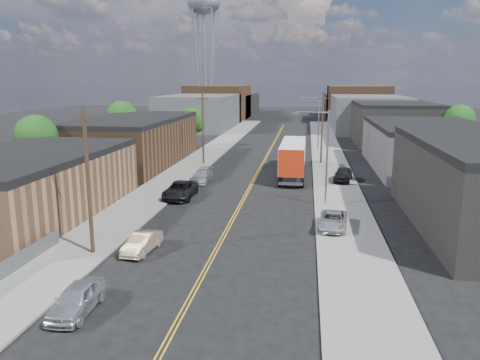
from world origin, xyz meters
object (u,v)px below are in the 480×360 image
(car_left_b, at_px, (142,243))
(car_right_lot_a, at_px, (333,220))
(car_left_a, at_px, (77,299))
(car_left_d, at_px, (202,176))
(water_tower, at_px, (204,7))
(car_left_c, at_px, (180,190))
(semi_truck, at_px, (293,155))
(car_right_lot_c, at_px, (343,174))

(car_left_b, distance_m, car_right_lot_a, 14.95)
(car_left_a, relative_size, car_left_d, 0.89)
(car_left_b, height_order, car_left_d, car_left_d)
(car_left_b, bearing_deg, water_tower, 105.76)
(water_tower, distance_m, car_right_lot_a, 101.65)
(car_left_c, distance_m, car_left_d, 7.64)
(semi_truck, bearing_deg, car_left_d, -149.29)
(car_right_lot_a, bearing_deg, car_left_d, 137.73)
(car_left_b, height_order, car_right_lot_a, car_right_lot_a)
(semi_truck, xyz_separation_m, car_right_lot_a, (3.83, -21.97, -1.66))
(car_right_lot_a, bearing_deg, car_left_c, 156.58)
(car_left_c, bearing_deg, semi_truck, 49.81)
(car_left_c, bearing_deg, car_right_lot_c, 28.74)
(car_left_a, xyz_separation_m, car_right_lot_a, (13.67, 15.55, 0.06))
(car_left_a, height_order, car_left_b, car_left_a)
(water_tower, xyz_separation_m, car_right_lot_a, (30.33, -92.31, -29.85))
(car_left_a, distance_m, car_right_lot_a, 20.70)
(semi_truck, bearing_deg, car_left_b, -107.77)
(water_tower, distance_m, car_left_c, 90.49)
(water_tower, xyz_separation_m, car_left_b, (17.00, -99.09, -29.97))
(car_left_b, height_order, car_left_c, car_left_c)
(car_left_a, bearing_deg, semi_truck, 74.13)
(car_left_a, height_order, car_left_c, car_left_c)
(car_left_a, xyz_separation_m, car_left_b, (0.34, 8.77, -0.07))
(car_right_lot_a, height_order, car_right_lot_c, car_right_lot_c)
(semi_truck, xyz_separation_m, car_left_a, (-9.84, -37.52, -1.71))
(car_left_d, distance_m, car_right_lot_a, 21.34)
(water_tower, bearing_deg, car_left_c, -79.48)
(car_left_d, bearing_deg, car_left_a, -86.23)
(water_tower, relative_size, car_right_lot_a, 7.89)
(water_tower, height_order, car_left_c, water_tower)
(semi_truck, height_order, car_left_c, semi_truck)
(car_left_b, relative_size, car_left_c, 0.70)
(car_right_lot_c, bearing_deg, car_left_c, -139.89)
(car_left_c, height_order, car_right_lot_c, car_right_lot_c)
(car_left_c, bearing_deg, car_left_a, -89.06)
(car_right_lot_c, bearing_deg, car_left_b, -111.92)
(car_left_b, xyz_separation_m, car_left_d, (-0.87, 22.71, 0.04))
(water_tower, height_order, car_right_lot_a, water_tower)
(semi_truck, height_order, car_left_b, semi_truck)
(car_left_a, bearing_deg, car_right_lot_c, 63.81)
(car_left_a, relative_size, car_right_lot_a, 0.93)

